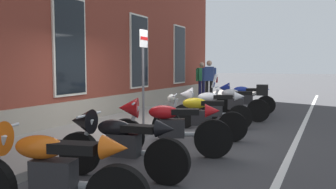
{
  "coord_description": "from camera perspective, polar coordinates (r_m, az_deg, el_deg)",
  "views": [
    {
      "loc": [
        -7.1,
        -3.81,
        1.6
      ],
      "look_at": [
        0.35,
        -0.36,
        0.94
      ],
      "focal_mm": 37.54,
      "sensor_mm": 36.0,
      "label": 1
    }
  ],
  "objects": [
    {
      "name": "ground_plane",
      "position": [
        8.22,
        -3.36,
        -6.61
      ],
      "size": [
        140.0,
        140.0,
        0.0
      ],
      "primitive_type": "plane",
      "color": "#38383A"
    },
    {
      "name": "sidewalk",
      "position": [
        8.78,
        -9.86,
        -5.48
      ],
      "size": [
        27.43,
        2.25,
        0.14
      ],
      "primitive_type": "cube",
      "color": "gray",
      "rests_on": "ground_plane"
    },
    {
      "name": "lane_stripe",
      "position": [
        7.31,
        19.61,
        -8.27
      ],
      "size": [
        27.43,
        0.12,
        0.01
      ],
      "primitive_type": "cube",
      "color": "silver",
      "rests_on": "ground_plane"
    },
    {
      "name": "motorcycle_orange_sport",
      "position": [
        3.86,
        -19.77,
        -11.26
      ],
      "size": [
        0.75,
        2.07,
        1.04
      ],
      "color": "black",
      "rests_on": "ground_plane"
    },
    {
      "name": "motorcycle_black_sport",
      "position": [
        5.06,
        -8.38,
        -7.54
      ],
      "size": [
        0.62,
        2.01,
        0.98
      ],
      "color": "black",
      "rests_on": "ground_plane"
    },
    {
      "name": "motorcycle_red_sport",
      "position": [
        6.17,
        -0.57,
        -5.0
      ],
      "size": [
        0.97,
        2.11,
        1.05
      ],
      "color": "black",
      "rests_on": "ground_plane"
    },
    {
      "name": "motorcycle_yellow_naked",
      "position": [
        7.56,
        4.95,
        -3.83
      ],
      "size": [
        0.82,
        1.98,
        1.0
      ],
      "color": "black",
      "rests_on": "ground_plane"
    },
    {
      "name": "motorcycle_white_sport",
      "position": [
        9.01,
        6.61,
        -1.92
      ],
      "size": [
        0.81,
        1.99,
        1.06
      ],
      "color": "black",
      "rests_on": "ground_plane"
    },
    {
      "name": "motorcycle_silver_touring",
      "position": [
        10.39,
        11.24,
        -1.18
      ],
      "size": [
        0.74,
        2.03,
        1.36
      ],
      "color": "black",
      "rests_on": "ground_plane"
    },
    {
      "name": "motorcycle_blue_sport",
      "position": [
        11.99,
        11.87,
        -0.39
      ],
      "size": [
        0.88,
        1.97,
        1.05
      ],
      "color": "black",
      "rests_on": "ground_plane"
    },
    {
      "name": "pedestrian_blue_top",
      "position": [
        14.83,
        6.72,
        2.64
      ],
      "size": [
        0.34,
        0.64,
        1.7
      ],
      "color": "black",
      "rests_on": "sidewalk"
    },
    {
      "name": "pedestrian_striped_shirt",
      "position": [
        15.7,
        5.5,
        2.63
      ],
      "size": [
        0.48,
        0.41,
        1.64
      ],
      "color": "#1E1E4C",
      "rests_on": "sidewalk"
    },
    {
      "name": "parking_sign",
      "position": [
        8.84,
        -4.03,
        5.2
      ],
      "size": [
        0.36,
        0.07,
        2.4
      ],
      "color": "#4C4C51",
      "rests_on": "sidewalk"
    }
  ]
}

